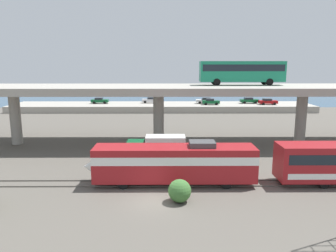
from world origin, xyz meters
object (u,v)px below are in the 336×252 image
object	(u,v)px
transit_bus_on_overpass	(242,71)
parked_car_1	(249,100)
parked_car_3	(100,100)
parked_car_0	(268,102)
parked_car_4	(205,100)
train_locomotive	(167,162)
parked_car_5	(211,102)
service_truck_west	(158,148)
parked_car_2	(151,100)

from	to	relation	value
transit_bus_on_overpass	parked_car_1	world-z (taller)	transit_bus_on_overpass
parked_car_3	parked_car_0	bearing A→B (deg)	-3.54
parked_car_3	parked_car_4	size ratio (longest dim) A/B	0.93
parked_car_1	parked_car_4	size ratio (longest dim) A/B	0.99
transit_bus_on_overpass	parked_car_1	bearing A→B (deg)	-106.57
train_locomotive	parked_car_1	xyz separation A→B (m)	(21.13, 52.05, 0.13)
parked_car_5	service_truck_west	bearing A→B (deg)	-105.94
parked_car_2	parked_car_3	bearing A→B (deg)	4.98
transit_bus_on_overpass	service_truck_west	world-z (taller)	transit_bus_on_overpass
parked_car_5	parked_car_2	bearing A→B (deg)	165.69
parked_car_4	transit_bus_on_overpass	bearing A→B (deg)	91.48
parked_car_0	transit_bus_on_overpass	bearing A→B (deg)	-114.05
parked_car_4	parked_car_5	size ratio (longest dim) A/B	1.10
parked_car_5	parked_car_0	bearing A→B (deg)	0.40
transit_bus_on_overpass	parked_car_2	world-z (taller)	transit_bus_on_overpass
transit_bus_on_overpass	parked_car_5	bearing A→B (deg)	-90.17
service_truck_west	parked_car_4	size ratio (longest dim) A/B	1.48
parked_car_3	parked_car_4	bearing A→B (deg)	-0.21
transit_bus_on_overpass	parked_car_4	size ratio (longest dim) A/B	2.61
train_locomotive	transit_bus_on_overpass	xyz separation A→B (m)	(10.84, 17.47, 8.19)
parked_car_0	parked_car_1	size ratio (longest dim) A/B	0.98
service_truck_west	parked_car_1	bearing A→B (deg)	-116.36
parked_car_0	parked_car_3	world-z (taller)	same
transit_bus_on_overpass	parked_car_4	bearing A→B (deg)	-88.52
parked_car_1	parked_car_3	distance (m)	37.95
parked_car_2	parked_car_4	distance (m)	14.00
parked_car_3	parked_car_1	bearing A→B (deg)	0.29
transit_bus_on_overpass	parked_car_0	world-z (taller)	transit_bus_on_overpass
transit_bus_on_overpass	parked_car_1	xyz separation A→B (m)	(10.29, 34.58, -8.06)
train_locomotive	parked_car_5	world-z (taller)	train_locomotive
train_locomotive	parked_car_4	xyz separation A→B (m)	(9.95, 51.76, 0.13)
parked_car_2	parked_car_5	bearing A→B (deg)	165.69
parked_car_3	train_locomotive	bearing A→B (deg)	-72.03
parked_car_1	parked_car_4	bearing A→B (deg)	-178.52
parked_car_4	parked_car_0	bearing A→B (deg)	170.61
transit_bus_on_overpass	train_locomotive	bearing A→B (deg)	58.19
transit_bus_on_overpass	parked_car_0	bearing A→B (deg)	-114.05
parked_car_3	service_truck_west	bearing A→B (deg)	-70.41
service_truck_west	parked_car_1	xyz separation A→B (m)	(22.13, 44.65, 0.69)
parked_car_1	transit_bus_on_overpass	bearing A→B (deg)	-106.57
service_truck_west	parked_car_0	size ratio (longest dim) A/B	1.53
parked_car_5	parked_car_4	bearing A→B (deg)	110.71
service_truck_west	parked_car_3	xyz separation A→B (m)	(-15.82, 44.46, 0.69)
train_locomotive	parked_car_4	distance (m)	52.71
parked_car_3	parked_car_5	size ratio (longest dim) A/B	1.02
train_locomotive	parked_car_1	bearing A→B (deg)	-112.09
parked_car_0	parked_car_2	bearing A→B (deg)	172.72
transit_bus_on_overpass	parked_car_4	distance (m)	35.24
transit_bus_on_overpass	parked_car_2	size ratio (longest dim) A/B	2.85
train_locomotive	parked_car_4	bearing A→B (deg)	-100.88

